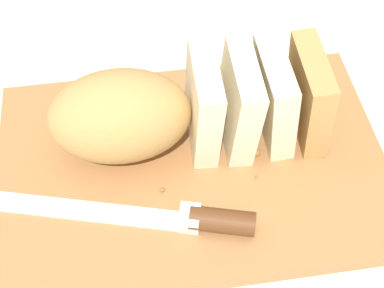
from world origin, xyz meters
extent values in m
plane|color=silver|center=(0.00, 0.00, 0.00)|extent=(3.00, 3.00, 0.00)
cube|color=#9E6B3D|center=(0.00, 0.00, 0.01)|extent=(0.42, 0.29, 0.02)
ellipsoid|color=tan|center=(-0.07, 0.03, 0.07)|extent=(0.15, 0.10, 0.10)
cube|color=beige|center=(0.02, 0.03, 0.07)|extent=(0.03, 0.09, 0.10)
cube|color=beige|center=(0.05, 0.03, 0.07)|extent=(0.03, 0.09, 0.10)
cube|color=beige|center=(0.09, 0.04, 0.07)|extent=(0.04, 0.09, 0.10)
cube|color=tan|center=(0.13, 0.03, 0.07)|extent=(0.03, 0.09, 0.10)
cube|color=silver|center=(-0.11, -0.05, 0.02)|extent=(0.20, 0.07, 0.00)
cylinder|color=#593319|center=(0.02, -0.08, 0.03)|extent=(0.07, 0.04, 0.02)
cube|color=silver|center=(-0.01, -0.07, 0.03)|extent=(0.03, 0.03, 0.02)
sphere|color=#996633|center=(-0.03, -0.03, 0.02)|extent=(0.01, 0.01, 0.01)
sphere|color=#996633|center=(-0.07, 0.02, 0.02)|extent=(0.00, 0.00, 0.00)
sphere|color=#996633|center=(0.06, -0.03, 0.02)|extent=(0.00, 0.00, 0.00)
sphere|color=#996633|center=(0.07, 0.00, 0.02)|extent=(0.01, 0.01, 0.01)
camera|label=1|loc=(-0.04, -0.33, 0.49)|focal=50.43mm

